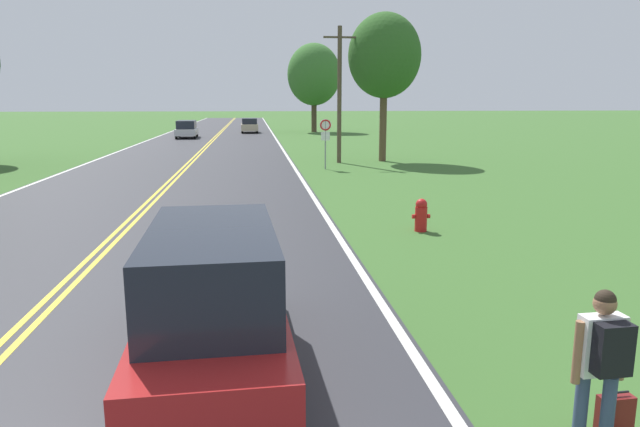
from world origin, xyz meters
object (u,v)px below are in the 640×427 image
at_px(car_silver_van_approaching, 187,129).
at_px(fire_hydrant, 421,215).
at_px(car_champagne_van_mid_near, 249,125).
at_px(tree_right_cluster, 384,56).
at_px(hitchhiker_person, 602,355).
at_px(tree_far_back, 314,75).
at_px(traffic_sign, 325,132).
at_px(car_red_van_nearest, 213,296).
at_px(suitcase, 614,420).

bearing_deg(car_silver_van_approaching, fire_hydrant, -167.19).
bearing_deg(car_champagne_van_mid_near, tree_right_cluster, 13.04).
relative_size(hitchhiker_person, tree_right_cluster, 0.20).
xyz_separation_m(tree_right_cluster, tree_far_back, (-0.54, 32.32, 0.40)).
bearing_deg(hitchhiker_person, car_champagne_van_mid_near, 0.55).
distance_m(car_silver_van_approaching, car_champagne_van_mid_near, 10.40).
relative_size(traffic_sign, car_champagne_van_mid_near, 0.56).
bearing_deg(tree_right_cluster, tree_far_back, 90.96).
bearing_deg(car_champagne_van_mid_near, hitchhiker_person, 2.60).
xyz_separation_m(traffic_sign, car_champagne_van_mid_near, (-4.00, 35.11, -1.08)).
height_order(car_red_van_nearest, car_silver_van_approaching, car_red_van_nearest).
relative_size(tree_far_back, car_silver_van_approaching, 2.06).
bearing_deg(car_red_van_nearest, tree_far_back, 170.31).
relative_size(fire_hydrant, car_silver_van_approaching, 0.19).
height_order(tree_right_cluster, car_red_van_nearest, tree_right_cluster).
xyz_separation_m(hitchhiker_person, tree_right_cluster, (4.17, 27.79, 4.91)).
relative_size(hitchhiker_person, car_silver_van_approaching, 0.35).
bearing_deg(car_silver_van_approaching, tree_right_cluster, -150.84).
bearing_deg(hitchhiker_person, tree_far_back, -6.43).
height_order(fire_hydrant, tree_far_back, tree_far_back).
distance_m(tree_far_back, car_silver_van_approaching, 17.09).
relative_size(fire_hydrant, car_champagne_van_mid_near, 0.20).
distance_m(car_red_van_nearest, car_silver_van_approaching, 48.61).
bearing_deg(tree_right_cluster, car_red_van_nearest, -107.56).
xyz_separation_m(fire_hydrant, car_red_van_nearest, (-4.99, -7.38, 0.51)).
xyz_separation_m(fire_hydrant, car_silver_van_approaching, (-10.62, 40.90, 0.42)).
xyz_separation_m(hitchhiker_person, traffic_sign, (0.35, 24.12, 0.90)).
bearing_deg(car_champagne_van_mid_near, car_silver_van_approaching, -35.24).
height_order(suitcase, fire_hydrant, fire_hydrant).
distance_m(tree_right_cluster, car_red_van_nearest, 27.14).
distance_m(traffic_sign, car_silver_van_approaching, 28.31).
bearing_deg(car_champagne_van_mid_near, tree_far_back, 96.00).
bearing_deg(car_red_van_nearest, traffic_sign, 166.71).
xyz_separation_m(tree_right_cluster, car_champagne_van_mid_near, (-7.82, 31.44, -5.09)).
xyz_separation_m(tree_right_cluster, car_red_van_nearest, (-8.05, -25.44, -4.97)).
relative_size(traffic_sign, car_red_van_nearest, 0.53).
relative_size(hitchhiker_person, car_red_van_nearest, 0.35).
height_order(tree_right_cluster, car_champagne_van_mid_near, tree_right_cluster).
height_order(traffic_sign, tree_right_cluster, tree_right_cluster).
xyz_separation_m(hitchhiker_person, car_red_van_nearest, (-3.88, 2.35, -0.06)).
bearing_deg(tree_right_cluster, traffic_sign, -136.12).
height_order(fire_hydrant, car_red_van_nearest, car_red_van_nearest).
bearing_deg(car_champagne_van_mid_near, car_red_van_nearest, -1.16).
relative_size(suitcase, car_silver_van_approaching, 0.12).
height_order(suitcase, tree_right_cluster, tree_right_cluster).
bearing_deg(suitcase, car_red_van_nearest, 58.13).
distance_m(tree_right_cluster, car_champagne_van_mid_near, 32.79).
bearing_deg(traffic_sign, car_champagne_van_mid_near, 96.50).
bearing_deg(tree_right_cluster, car_silver_van_approaching, 120.91).
bearing_deg(tree_far_back, car_silver_van_approaching, -144.21).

